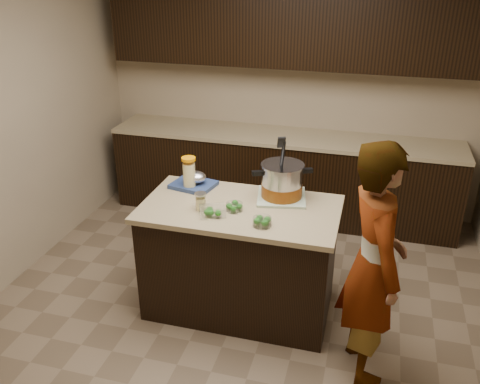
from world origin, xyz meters
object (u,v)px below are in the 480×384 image
object	(u,v)px
island	(240,258)
stock_pot	(282,183)
person	(373,265)
lemonade_pitcher	(189,175)

from	to	relation	value
island	stock_pot	bearing A→B (deg)	40.16
stock_pot	person	world-z (taller)	person
island	lemonade_pitcher	size ratio (longest dim) A/B	5.50
lemonade_pitcher	person	xyz separation A→B (m)	(1.44, -0.60, -0.20)
lemonade_pitcher	person	size ratio (longest dim) A/B	0.16
stock_pot	person	size ratio (longest dim) A/B	0.28
stock_pot	lemonade_pitcher	size ratio (longest dim) A/B	1.76
stock_pot	person	distance (m)	0.98
island	stock_pot	distance (m)	0.67
stock_pot	lemonade_pitcher	xyz separation A→B (m)	(-0.73, -0.04, -0.00)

